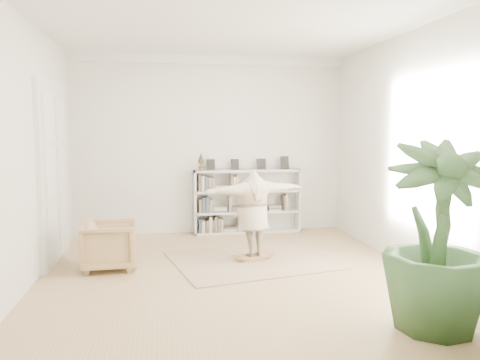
# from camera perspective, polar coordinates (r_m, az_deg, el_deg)

# --- Properties ---
(floor) EXTENTS (6.00, 6.00, 0.00)m
(floor) POSITION_cam_1_polar(r_m,az_deg,el_deg) (6.97, -1.04, -11.48)
(floor) COLOR #9C8150
(floor) RESTS_ON ground
(room_shell) EXTENTS (6.00, 6.00, 6.00)m
(room_shell) POSITION_cam_1_polar(r_m,az_deg,el_deg) (9.67, -3.74, 14.41)
(room_shell) COLOR silver
(room_shell) RESTS_ON floor
(doors) EXTENTS (0.09, 1.78, 2.92)m
(doors) POSITION_cam_1_polar(r_m,az_deg,el_deg) (8.09, -21.79, 0.66)
(doors) COLOR white
(doors) RESTS_ON floor
(bookshelf) EXTENTS (2.20, 0.35, 1.64)m
(bookshelf) POSITION_cam_1_polar(r_m,az_deg,el_deg) (9.66, 0.85, -2.68)
(bookshelf) COLOR silver
(bookshelf) RESTS_ON floor
(armchair) EXTENTS (0.84, 0.82, 0.73)m
(armchair) POSITION_cam_1_polar(r_m,az_deg,el_deg) (7.45, -15.62, -7.66)
(armchair) COLOR tan
(armchair) RESTS_ON floor
(rug) EXTENTS (2.87, 2.48, 0.02)m
(rug) POSITION_cam_1_polar(r_m,az_deg,el_deg) (7.70, 1.57, -9.71)
(rug) COLOR tan
(rug) RESTS_ON floor
(rocker_board) EXTENTS (0.51, 0.37, 0.10)m
(rocker_board) POSITION_cam_1_polar(r_m,az_deg,el_deg) (7.68, 1.57, -9.32)
(rocker_board) COLOR #95643B
(rocker_board) RESTS_ON rug
(person) EXTENTS (1.78, 0.82, 1.40)m
(person) POSITION_cam_1_polar(r_m,az_deg,el_deg) (7.52, 1.59, -3.77)
(person) COLOR #BFA98F
(person) RESTS_ON rocker_board
(houseplant) EXTENTS (1.26, 1.26, 2.01)m
(houseplant) POSITION_cam_1_polar(r_m,az_deg,el_deg) (5.31, 22.91, -6.33)
(houseplant) COLOR #2D4F27
(houseplant) RESTS_ON floor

